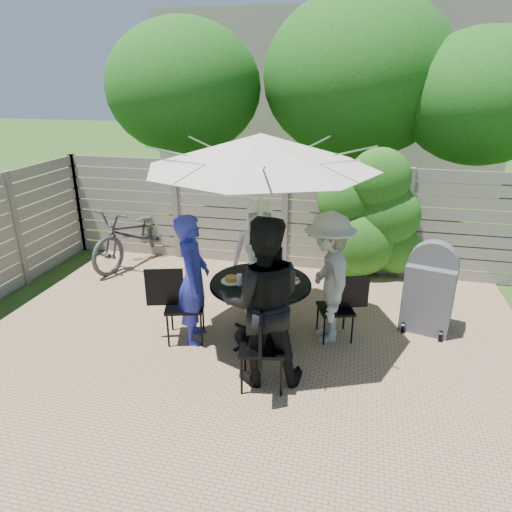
% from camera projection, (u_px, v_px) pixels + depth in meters
% --- Properties ---
extents(backyard_envelope, '(60.00, 60.00, 5.00)m').
position_uv_depth(backyard_envelope, '(329.00, 98.00, 13.84)').
color(backyard_envelope, '#2D4B17').
rests_on(backyard_envelope, ground).
extents(patio_table, '(1.49, 1.49, 0.81)m').
position_uv_depth(patio_table, '(261.00, 299.00, 5.71)').
color(patio_table, black).
rests_on(patio_table, ground).
extents(umbrella, '(3.22, 3.22, 2.59)m').
position_uv_depth(umbrella, '(261.00, 151.00, 5.04)').
color(umbrella, silver).
rests_on(umbrella, ground).
extents(chair_back, '(0.56, 0.70, 0.91)m').
position_uv_depth(chair_back, '(259.00, 287.00, 6.71)').
color(chair_back, black).
rests_on(chair_back, ground).
extents(person_back, '(0.90, 0.69, 1.63)m').
position_uv_depth(person_back, '(259.00, 257.00, 6.39)').
color(person_back, white).
rests_on(person_back, ground).
extents(chair_left, '(0.75, 0.59, 0.98)m').
position_uv_depth(chair_left, '(185.00, 319.00, 5.79)').
color(chair_left, black).
rests_on(chair_left, ground).
extents(person_left, '(0.53, 0.69, 1.67)m').
position_uv_depth(person_left, '(193.00, 280.00, 5.60)').
color(person_left, '#2930B2').
rests_on(person_left, ground).
extents(chair_front, '(0.55, 0.75, 1.00)m').
position_uv_depth(chair_front, '(262.00, 362.00, 4.90)').
color(chair_front, black).
rests_on(chair_front, ground).
extents(person_front, '(1.06, 0.91, 1.89)m').
position_uv_depth(person_front, '(262.00, 302.00, 4.80)').
color(person_front, black).
rests_on(person_front, ground).
extents(chair_right, '(0.66, 0.53, 0.86)m').
position_uv_depth(chair_right, '(336.00, 320.00, 5.83)').
color(chair_right, black).
rests_on(chair_right, ground).
extents(person_right, '(0.86, 1.21, 1.69)m').
position_uv_depth(person_right, '(328.00, 279.00, 5.62)').
color(person_right, '#A5A5A0').
rests_on(person_right, ground).
extents(plate_back, '(0.26, 0.26, 0.06)m').
position_uv_depth(plate_back, '(260.00, 268.00, 5.95)').
color(plate_back, white).
rests_on(plate_back, patio_table).
extents(plate_left, '(0.26, 0.26, 0.06)m').
position_uv_depth(plate_left, '(231.00, 280.00, 5.61)').
color(plate_left, white).
rests_on(plate_left, patio_table).
extents(plate_front, '(0.26, 0.26, 0.06)m').
position_uv_depth(plate_front, '(261.00, 292.00, 5.28)').
color(plate_front, white).
rests_on(plate_front, patio_table).
extents(plate_right, '(0.26, 0.26, 0.06)m').
position_uv_depth(plate_right, '(290.00, 279.00, 5.62)').
color(plate_right, white).
rests_on(plate_right, patio_table).
extents(glass_back, '(0.07, 0.07, 0.14)m').
position_uv_depth(glass_back, '(252.00, 268.00, 5.84)').
color(glass_back, silver).
rests_on(glass_back, patio_table).
extents(glass_left, '(0.07, 0.07, 0.14)m').
position_uv_depth(glass_left, '(239.00, 280.00, 5.49)').
color(glass_left, silver).
rests_on(glass_left, patio_table).
extents(glass_front, '(0.07, 0.07, 0.14)m').
position_uv_depth(glass_front, '(270.00, 285.00, 5.35)').
color(glass_front, silver).
rests_on(glass_front, patio_table).
extents(syrup_jug, '(0.09, 0.09, 0.16)m').
position_uv_depth(syrup_jug, '(256.00, 274.00, 5.64)').
color(syrup_jug, '#59280C').
rests_on(syrup_jug, patio_table).
extents(coffee_cup, '(0.08, 0.08, 0.12)m').
position_uv_depth(coffee_cup, '(268.00, 270.00, 5.80)').
color(coffee_cup, '#C6B293').
rests_on(coffee_cup, patio_table).
extents(bicycle, '(1.24, 2.18, 1.09)m').
position_uv_depth(bicycle, '(136.00, 234.00, 8.17)').
color(bicycle, '#333338').
rests_on(bicycle, ground).
extents(bbq_grill, '(0.71, 0.61, 1.24)m').
position_uv_depth(bbq_grill, '(429.00, 291.00, 5.94)').
color(bbq_grill, '#505054').
rests_on(bbq_grill, ground).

